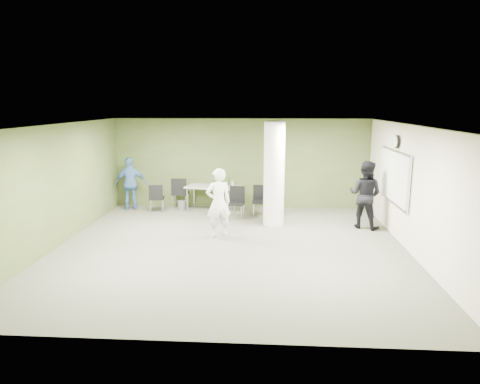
# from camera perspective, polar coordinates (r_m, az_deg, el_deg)

# --- Properties ---
(floor) EXTENTS (8.00, 8.00, 0.00)m
(floor) POSITION_cam_1_polar(r_m,az_deg,el_deg) (9.94, -1.22, -7.40)
(floor) COLOR #4E4D3E
(floor) RESTS_ON ground
(ceiling) EXTENTS (8.00, 8.00, 0.00)m
(ceiling) POSITION_cam_1_polar(r_m,az_deg,el_deg) (9.40, -1.29, 8.94)
(ceiling) COLOR white
(ceiling) RESTS_ON wall_back
(wall_back) EXTENTS (8.00, 2.80, 0.02)m
(wall_back) POSITION_cam_1_polar(r_m,az_deg,el_deg) (13.51, 0.19, 3.83)
(wall_back) COLOR #465025
(wall_back) RESTS_ON floor
(wall_left) EXTENTS (0.02, 8.00, 2.80)m
(wall_left) POSITION_cam_1_polar(r_m,az_deg,el_deg) (10.68, -23.17, 0.76)
(wall_left) COLOR #465025
(wall_left) RESTS_ON floor
(wall_right_cream) EXTENTS (0.02, 8.00, 2.80)m
(wall_right_cream) POSITION_cam_1_polar(r_m,az_deg,el_deg) (10.06, 22.09, 0.22)
(wall_right_cream) COLOR beige
(wall_right_cream) RESTS_ON floor
(column) EXTENTS (0.56, 0.56, 2.80)m
(column) POSITION_cam_1_polar(r_m,az_deg,el_deg) (11.51, 4.57, 2.41)
(column) COLOR silver
(column) RESTS_ON floor
(whiteboard) EXTENTS (0.05, 2.30, 1.30)m
(whiteboard) POSITION_cam_1_polar(r_m,az_deg,el_deg) (11.15, 19.84, 1.96)
(whiteboard) COLOR silver
(whiteboard) RESTS_ON wall_right_cream
(wall_clock) EXTENTS (0.06, 0.32, 0.32)m
(wall_clock) POSITION_cam_1_polar(r_m,az_deg,el_deg) (11.04, 20.16, 6.31)
(wall_clock) COLOR black
(wall_clock) RESTS_ON wall_right_cream
(folding_table) EXTENTS (1.76, 1.02, 1.04)m
(folding_table) POSITION_cam_1_polar(r_m,az_deg,el_deg) (13.04, -3.50, 0.57)
(folding_table) COLOR #969691
(folding_table) RESTS_ON floor
(wastebasket) EXTENTS (0.26, 0.26, 0.30)m
(wastebasket) POSITION_cam_1_polar(r_m,az_deg,el_deg) (13.39, -7.75, -1.79)
(wastebasket) COLOR #4C4C4C
(wastebasket) RESTS_ON floor
(chair_back_left) EXTENTS (0.49, 0.49, 0.87)m
(chair_back_left) POSITION_cam_1_polar(r_m,az_deg,el_deg) (13.18, -11.08, -0.54)
(chair_back_left) COLOR black
(chair_back_left) RESTS_ON floor
(chair_back_right) EXTENTS (0.50, 0.50, 0.99)m
(chair_back_right) POSITION_cam_1_polar(r_m,az_deg,el_deg) (13.46, -8.03, 0.16)
(chair_back_right) COLOR black
(chair_back_right) RESTS_ON floor
(chair_table_left) EXTENTS (0.51, 0.51, 0.92)m
(chair_table_left) POSITION_cam_1_polar(r_m,az_deg,el_deg) (12.30, -0.47, -1.05)
(chair_table_left) COLOR black
(chair_table_left) RESTS_ON floor
(chair_table_right) EXTENTS (0.46, 0.46, 0.91)m
(chair_table_right) POSITION_cam_1_polar(r_m,az_deg,el_deg) (12.51, 2.72, -0.86)
(chair_table_right) COLOR black
(chair_table_right) RESTS_ON floor
(woman_white) EXTENTS (0.74, 0.62, 1.72)m
(woman_white) POSITION_cam_1_polar(r_m,az_deg,el_deg) (10.53, -2.89, -1.45)
(woman_white) COLOR white
(woman_white) RESTS_ON floor
(man_black) EXTENTS (1.10, 1.03, 1.80)m
(man_black) POSITION_cam_1_polar(r_m,az_deg,el_deg) (11.73, 16.34, -0.34)
(man_black) COLOR black
(man_black) RESTS_ON floor
(man_blue) EXTENTS (1.03, 0.62, 1.64)m
(man_blue) POSITION_cam_1_polar(r_m,az_deg,el_deg) (13.65, -14.37, 1.09)
(man_blue) COLOR #426CA5
(man_blue) RESTS_ON floor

